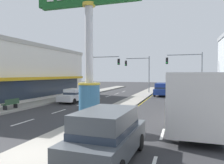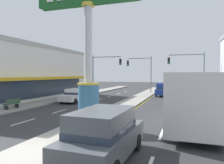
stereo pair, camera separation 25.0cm
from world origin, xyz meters
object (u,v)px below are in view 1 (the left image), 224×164
at_px(traffic_light_left_side, 101,68).
at_px(traffic_light_right_side, 188,67).
at_px(district_sign, 89,54).
at_px(storefront_left, 16,73).
at_px(traffic_light_median_far, 140,68).
at_px(suv_near_right_lane, 107,134).
at_px(street_bench, 11,104).
at_px(bus_far_right_lane, 192,94).
at_px(sedan_far_left_oncoming, 74,95).
at_px(suv_mid_left_lane, 162,89).
at_px(suv_kerb_right, 188,97).

xyz_separation_m(traffic_light_left_side, traffic_light_right_side, (12.87, -0.13, 0.00)).
bearing_deg(district_sign, storefront_left, 145.05).
bearing_deg(traffic_light_left_side, storefront_left, -132.66).
xyz_separation_m(traffic_light_right_side, traffic_light_median_far, (-7.53, 4.66, -0.05)).
relative_size(storefront_left, traffic_light_right_side, 3.31).
xyz_separation_m(storefront_left, traffic_light_right_side, (21.21, 8.92, 0.85)).
xyz_separation_m(traffic_light_left_side, suv_near_right_lane, (9.28, -24.24, -3.26)).
bearing_deg(street_bench, bus_far_right_lane, 0.65).
bearing_deg(traffic_light_right_side, sedan_far_left_oncoming, -142.43).
relative_size(suv_near_right_lane, suv_mid_left_lane, 1.00).
bearing_deg(suv_kerb_right, traffic_light_median_far, 117.53).
bearing_deg(traffic_light_right_side, suv_near_right_lane, -98.47).
bearing_deg(district_sign, suv_kerb_right, 58.48).
bearing_deg(sedan_far_left_oncoming, suv_kerb_right, 2.07).
bearing_deg(suv_kerb_right, bus_far_right_lane, -89.98).
distance_m(bus_far_right_lane, suv_mid_left_lane, 17.36).
relative_size(traffic_light_right_side, suv_mid_left_lane, 1.33).
bearing_deg(suv_mid_left_lane, suv_kerb_right, -71.49).
bearing_deg(suv_mid_left_lane, district_sign, -98.15).
distance_m(storefront_left, suv_kerb_right, 21.07).
bearing_deg(suv_mid_left_lane, street_bench, -123.51).
bearing_deg(traffic_light_right_side, suv_kerb_right, -91.78).
bearing_deg(street_bench, traffic_light_median_far, 70.69).
distance_m(suv_kerb_right, street_bench, 16.41).
xyz_separation_m(traffic_light_left_side, street_bench, (-2.10, -16.69, -3.60)).
height_order(district_sign, sedan_far_left_oncoming, district_sign).
bearing_deg(district_sign, traffic_light_right_side, 71.52).
relative_size(traffic_light_median_far, sedan_far_left_oncoming, 1.43).
relative_size(district_sign, sedan_far_left_oncoming, 2.06).
bearing_deg(sedan_far_left_oncoming, street_bench, -109.12).
height_order(traffic_light_right_side, bus_far_right_lane, traffic_light_right_side).
bearing_deg(district_sign, traffic_light_median_far, 92.63).
xyz_separation_m(storefront_left, suv_near_right_lane, (17.62, -15.18, -2.41)).
height_order(traffic_light_left_side, suv_near_right_lane, traffic_light_left_side).
relative_size(suv_near_right_lane, suv_kerb_right, 1.00).
bearing_deg(storefront_left, traffic_light_left_side, 47.34).
bearing_deg(suv_kerb_right, district_sign, -121.52).
height_order(storefront_left, street_bench, storefront_left).
distance_m(district_sign, storefront_left, 18.06).
distance_m(storefront_left, bus_far_right_lane, 22.27).
height_order(storefront_left, bus_far_right_lane, storefront_left).
distance_m(storefront_left, suv_near_right_lane, 23.39).
height_order(traffic_light_left_side, sedan_far_left_oncoming, traffic_light_left_side).
xyz_separation_m(district_sign, traffic_light_right_side, (6.43, 19.25, -0.19)).
distance_m(traffic_light_right_side, suv_kerb_right, 9.80).
height_order(traffic_light_median_far, suv_kerb_right, traffic_light_median_far).
bearing_deg(traffic_light_left_side, suv_near_right_lane, -69.05).
distance_m(traffic_light_right_side, street_bench, 22.61).
xyz_separation_m(traffic_light_left_side, suv_kerb_right, (12.58, -9.37, -3.26)).
distance_m(traffic_light_median_far, street_bench, 22.76).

